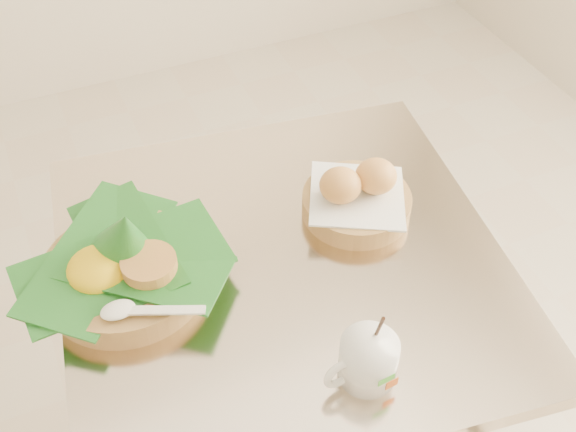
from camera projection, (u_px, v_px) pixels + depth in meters
name	position (u px, v px, depth m)	size (l,w,h in m)	color
cafe_table	(284.00, 341.00, 1.31)	(0.79, 0.79, 0.75)	gray
rice_basket	(123.00, 265.00, 1.09)	(0.32, 0.32, 0.16)	tan
bread_basket	(357.00, 197.00, 1.21)	(0.21, 0.21, 0.10)	tan
coffee_mug	(367.00, 360.00, 0.98)	(0.11, 0.08, 0.14)	white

